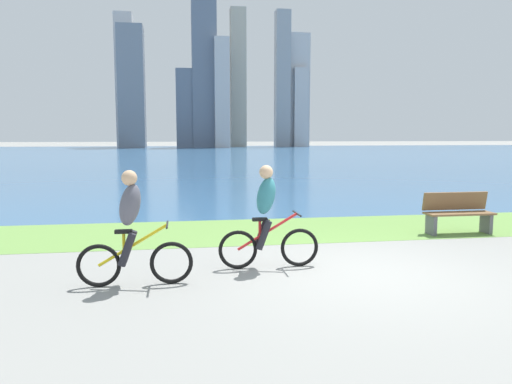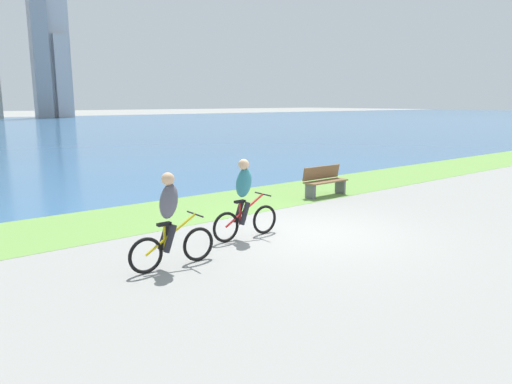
% 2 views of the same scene
% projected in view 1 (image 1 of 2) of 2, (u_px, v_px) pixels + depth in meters
% --- Properties ---
extents(ground_plane, '(300.00, 300.00, 0.00)m').
position_uv_depth(ground_plane, '(362.00, 274.00, 7.62)').
color(ground_plane, gray).
extents(grass_strip_bayside, '(120.00, 2.97, 0.01)m').
position_uv_depth(grass_strip_bayside, '(303.00, 229.00, 11.21)').
color(grass_strip_bayside, '#6B9947').
rests_on(grass_strip_bayside, ground).
extents(bay_water_surface, '(300.00, 83.45, 0.00)m').
position_uv_depth(bay_water_surface, '(204.00, 155.00, 53.61)').
color(bay_water_surface, '#386693').
rests_on(bay_water_surface, ground).
extents(cyclist_lead, '(1.65, 0.52, 1.67)m').
position_uv_depth(cyclist_lead, '(267.00, 217.00, 7.88)').
color(cyclist_lead, black).
rests_on(cyclist_lead, ground).
extents(cyclist_trailing, '(1.63, 0.52, 1.66)m').
position_uv_depth(cyclist_trailing, '(132.00, 228.00, 6.94)').
color(cyclist_trailing, black).
rests_on(cyclist_trailing, ground).
extents(bench_near_path, '(1.50, 0.47, 0.90)m').
position_uv_depth(bench_near_path, '(458.00, 213.00, 10.71)').
color(bench_near_path, brown).
rests_on(bench_near_path, ground).
extents(city_skyline_far_shore, '(34.59, 12.04, 26.67)m').
position_uv_depth(city_skyline_far_shore, '(203.00, 84.00, 85.24)').
color(city_skyline_far_shore, '#B7B7BC').
rests_on(city_skyline_far_shore, ground).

